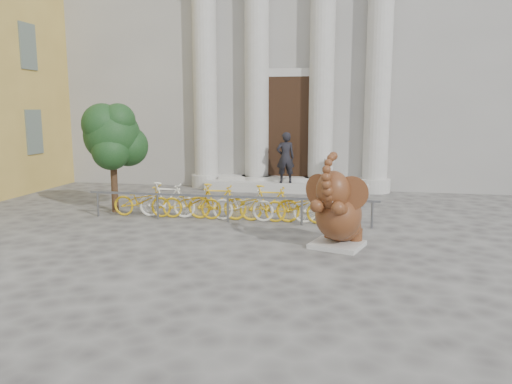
% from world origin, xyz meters
% --- Properties ---
extents(ground, '(80.00, 80.00, 0.00)m').
position_xyz_m(ground, '(0.00, 0.00, 0.00)').
color(ground, '#474442').
rests_on(ground, ground).
extents(classical_building, '(22.00, 10.70, 12.00)m').
position_xyz_m(classical_building, '(0.00, 14.93, 5.98)').
color(classical_building, gray).
rests_on(classical_building, ground).
extents(entrance_steps, '(6.00, 1.20, 0.36)m').
position_xyz_m(entrance_steps, '(0.00, 9.40, 0.18)').
color(entrance_steps, '#A8A59E').
rests_on(entrance_steps, ground).
extents(elephant_statue, '(1.42, 1.69, 2.13)m').
position_xyz_m(elephant_statue, '(2.08, 2.00, 0.77)').
color(elephant_statue, '#A8A59E').
rests_on(elephant_statue, ground).
extents(bike_rack, '(8.00, 0.53, 1.00)m').
position_xyz_m(bike_rack, '(-0.90, 4.22, 0.50)').
color(bike_rack, slate).
rests_on(bike_rack, ground).
extents(tree, '(1.84, 1.67, 3.19)m').
position_xyz_m(tree, '(-4.46, 4.64, 2.22)').
color(tree, '#332114').
rests_on(tree, ground).
extents(pedestrian, '(0.78, 0.64, 1.84)m').
position_xyz_m(pedestrian, '(0.00, 9.05, 1.28)').
color(pedestrian, black).
rests_on(pedestrian, entrance_steps).
extents(balustrade_post, '(0.36, 0.36, 0.89)m').
position_xyz_m(balustrade_post, '(1.58, 9.10, 0.77)').
color(balustrade_post, '#A8A59E').
rests_on(balustrade_post, entrance_steps).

